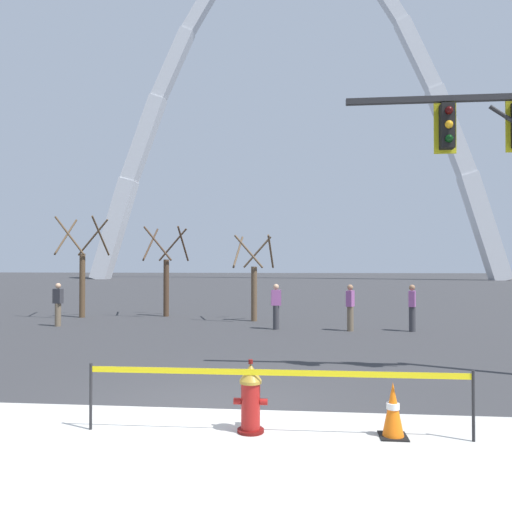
% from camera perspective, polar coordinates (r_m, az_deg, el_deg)
% --- Properties ---
extents(ground_plane, '(240.00, 240.00, 0.00)m').
position_cam_1_polar(ground_plane, '(8.13, -5.11, -17.29)').
color(ground_plane, '#333335').
extents(fire_hydrant, '(0.46, 0.48, 0.99)m').
position_cam_1_polar(fire_hydrant, '(6.87, -0.63, -16.31)').
color(fire_hydrant, '#5E0F0D').
rests_on(fire_hydrant, ground).
extents(caution_tape_barrier, '(5.13, 0.07, 0.92)m').
position_cam_1_polar(caution_tape_barrier, '(6.70, 2.29, -15.24)').
color(caution_tape_barrier, '#232326').
rests_on(caution_tape_barrier, ground).
extents(traffic_cone_by_hydrant, '(0.36, 0.36, 0.73)m').
position_cam_1_polar(traffic_cone_by_hydrant, '(6.95, 15.77, -17.03)').
color(traffic_cone_by_hydrant, black).
rests_on(traffic_cone_by_hydrant, ground).
extents(monument_arch, '(61.83, 2.50, 54.09)m').
position_cam_1_polar(monument_arch, '(75.48, 4.30, 15.62)').
color(monument_arch, silver).
rests_on(monument_arch, ground).
extents(tree_far_left, '(1.98, 1.99, 4.30)m').
position_cam_1_polar(tree_far_left, '(22.20, -19.70, -1.87)').
color(tree_far_left, brown).
rests_on(tree_far_left, ground).
extents(tree_left_mid, '(1.81, 1.82, 3.92)m').
position_cam_1_polar(tree_left_mid, '(21.68, -10.49, -2.39)').
color(tree_left_mid, '#473323').
rests_on(tree_left_mid, ground).
extents(tree_center_left, '(1.60, 1.61, 3.45)m').
position_cam_1_polar(tree_center_left, '(19.56, -0.24, -3.18)').
color(tree_center_left, brown).
rests_on(tree_center_left, ground).
extents(pedestrian_walking_left, '(0.32, 0.39, 1.59)m').
position_cam_1_polar(pedestrian_walking_left, '(17.00, 11.00, -5.91)').
color(pedestrian_walking_left, brown).
rests_on(pedestrian_walking_left, ground).
extents(pedestrian_standing_center, '(0.38, 0.28, 1.59)m').
position_cam_1_polar(pedestrian_standing_center, '(19.40, -22.20, -5.24)').
color(pedestrian_standing_center, brown).
rests_on(pedestrian_standing_center, ground).
extents(pedestrian_walking_right, '(0.36, 0.24, 1.59)m').
position_cam_1_polar(pedestrian_walking_right, '(17.13, 2.37, -5.88)').
color(pedestrian_walking_right, '#38383D').
rests_on(pedestrian_walking_right, ground).
extents(pedestrian_near_trees, '(0.30, 0.39, 1.59)m').
position_cam_1_polar(pedestrian_near_trees, '(17.40, 17.85, -5.76)').
color(pedestrian_near_trees, '#38383D').
rests_on(pedestrian_near_trees, ground).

